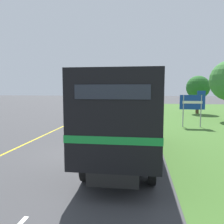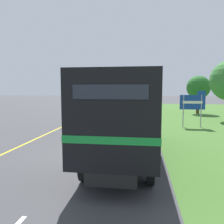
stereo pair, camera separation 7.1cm
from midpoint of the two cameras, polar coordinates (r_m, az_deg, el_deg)
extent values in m
plane|color=#3D3D3F|center=(10.51, -7.40, -10.77)|extent=(200.00, 200.00, 0.00)
cube|color=yellow|center=(22.48, -8.67, -1.90)|extent=(0.12, 52.68, 0.01)
cube|color=white|center=(10.66, -7.16, -10.52)|extent=(0.12, 2.60, 0.01)
cube|color=white|center=(16.95, -1.34, -4.34)|extent=(0.12, 2.60, 0.01)
cube|color=white|center=(23.42, 1.26, -1.52)|extent=(0.12, 2.60, 0.01)
cube|color=white|center=(29.94, 2.73, 0.07)|extent=(0.12, 2.60, 0.01)
cube|color=white|center=(36.49, 3.67, 1.10)|extent=(0.12, 2.60, 0.01)
cylinder|color=black|center=(13.81, 0.23, -4.58)|extent=(0.22, 1.00, 1.00)
cylinder|color=black|center=(13.70, 9.18, -4.74)|extent=(0.22, 1.00, 1.00)
cylinder|color=black|center=(7.46, -6.86, -13.73)|extent=(0.22, 1.00, 1.00)
cylinder|color=black|center=(7.24, 10.32, -14.40)|extent=(0.22, 1.00, 1.00)
cube|color=black|center=(10.01, 3.46, -7.55)|extent=(1.37, 8.88, 0.36)
cube|color=black|center=(8.73, 2.98, 0.62)|extent=(2.49, 6.78, 2.68)
cube|color=#198C38|center=(8.78, 2.96, -2.44)|extent=(2.51, 6.80, 0.20)
cube|color=#232833|center=(5.31, -0.18, 5.27)|extent=(1.87, 0.03, 0.36)
cube|color=black|center=(13.17, 4.64, 0.65)|extent=(2.39, 2.10, 1.90)
cube|color=#283342|center=(14.21, 4.90, 1.98)|extent=(2.12, 0.03, 0.85)
cylinder|color=black|center=(27.10, -3.66, 0.16)|extent=(0.16, 0.66, 0.66)
cylinder|color=black|center=(26.84, -0.57, 0.12)|extent=(0.16, 0.66, 0.66)
cylinder|color=black|center=(24.67, -4.82, -0.40)|extent=(0.16, 0.66, 0.66)
cylinder|color=black|center=(24.39, -1.44, -0.46)|extent=(0.16, 0.66, 0.66)
cube|color=white|center=(25.70, -2.61, 0.72)|extent=(1.80, 4.03, 0.77)
cube|color=#282D38|center=(25.49, -2.68, 2.28)|extent=(1.55, 2.22, 0.65)
cube|color=red|center=(23.84, -4.99, 0.63)|extent=(0.20, 0.03, 0.14)
cube|color=red|center=(23.59, -2.01, 0.60)|extent=(0.20, 0.03, 0.14)
cylinder|color=#9E9EA3|center=(18.49, 18.22, 0.25)|extent=(0.09, 0.09, 2.59)
cylinder|color=#9E9EA3|center=(18.78, 22.34, 0.19)|extent=(0.09, 0.09, 2.59)
cube|color=navy|center=(18.57, 20.37, 2.40)|extent=(1.96, 0.06, 1.16)
cube|color=navy|center=(18.70, 22.45, 4.68)|extent=(0.63, 0.06, 0.32)
cube|color=silver|center=(18.54, 20.40, 2.40)|extent=(1.53, 0.02, 0.21)
cylinder|color=#4C3823|center=(29.50, 21.56, 1.68)|extent=(0.39, 0.39, 2.15)
sphere|color=#236023|center=(29.43, 21.72, 6.01)|extent=(2.89, 2.89, 2.89)
camera|label=1|loc=(0.04, -89.89, 0.01)|focal=35.00mm
camera|label=2|loc=(0.04, 90.11, -0.01)|focal=35.00mm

